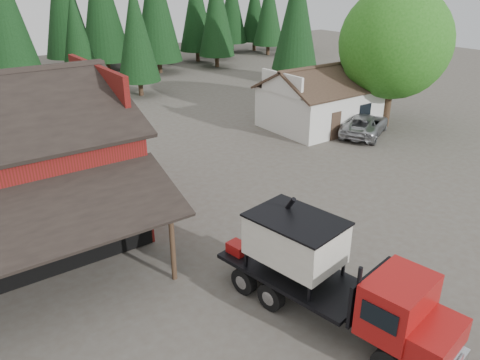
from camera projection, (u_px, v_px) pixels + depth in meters
ground at (317, 256)px, 19.55m from camera, size 120.00×120.00×0.00m
farmhouse at (321, 104)px, 35.45m from camera, size 8.60×6.42×4.65m
deciduous_tree at (395, 47)px, 33.63m from camera, size 8.00×8.00×10.20m
conifer_backdrop at (43, 81)px, 50.62m from camera, size 76.00×16.00×16.00m
near_pine_b at (136, 31)px, 42.56m from camera, size 3.96×3.96×10.40m
near_pine_c at (297, 14)px, 47.76m from camera, size 4.84×4.84×12.40m
near_pine_d at (5, 17)px, 39.55m from camera, size 5.28×5.28×13.40m
feed_truck at (329, 274)px, 15.36m from camera, size 3.66×8.75×3.83m
silver_car at (365, 125)px, 33.75m from camera, size 6.11×4.81×1.54m
equip_box at (285, 248)px, 19.53m from camera, size 1.07×1.28×0.60m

